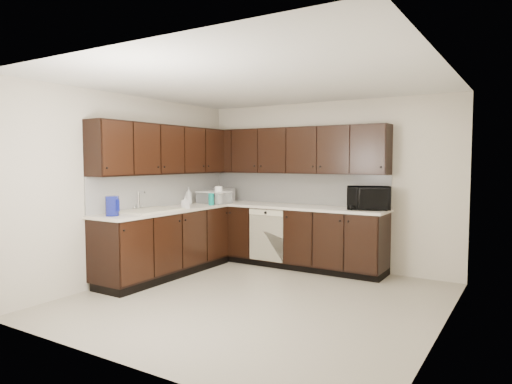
# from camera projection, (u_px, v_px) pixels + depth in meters

# --- Properties ---
(floor) EXTENTS (4.00, 4.00, 0.00)m
(floor) POSITION_uv_depth(u_px,v_px,m) (257.00, 300.00, 5.31)
(floor) COLOR #A39B87
(floor) RESTS_ON ground
(ceiling) EXTENTS (4.00, 4.00, 0.00)m
(ceiling) POSITION_uv_depth(u_px,v_px,m) (257.00, 82.00, 5.13)
(ceiling) COLOR white
(ceiling) RESTS_ON wall_back
(wall_back) EXTENTS (4.00, 0.02, 2.50)m
(wall_back) POSITION_uv_depth(u_px,v_px,m) (326.00, 185.00, 6.92)
(wall_back) COLOR beige
(wall_back) RESTS_ON floor
(wall_left) EXTENTS (0.02, 4.00, 2.50)m
(wall_left) POSITION_uv_depth(u_px,v_px,m) (133.00, 187.00, 6.26)
(wall_left) COLOR beige
(wall_left) RESTS_ON floor
(wall_right) EXTENTS (0.02, 4.00, 2.50)m
(wall_right) POSITION_uv_depth(u_px,v_px,m) (443.00, 201.00, 4.17)
(wall_right) COLOR beige
(wall_right) RESTS_ON floor
(wall_front) EXTENTS (4.00, 0.02, 2.50)m
(wall_front) POSITION_uv_depth(u_px,v_px,m) (122.00, 208.00, 3.52)
(wall_front) COLOR beige
(wall_front) RESTS_ON floor
(lower_cabinets) EXTENTS (3.00, 2.80, 0.90)m
(lower_cabinets) POSITION_uv_depth(u_px,v_px,m) (238.00, 242.00, 6.75)
(lower_cabinets) COLOR black
(lower_cabinets) RESTS_ON floor
(countertop) EXTENTS (3.03, 2.83, 0.04)m
(countertop) POSITION_uv_depth(u_px,v_px,m) (238.00, 208.00, 6.71)
(countertop) COLOR beige
(countertop) RESTS_ON lower_cabinets
(backsplash) EXTENTS (3.00, 2.80, 0.48)m
(backsplash) POSITION_uv_depth(u_px,v_px,m) (234.00, 189.00, 6.98)
(backsplash) COLOR silver
(backsplash) RESTS_ON countertop
(upper_cabinets) EXTENTS (3.00, 2.80, 0.70)m
(upper_cabinets) POSITION_uv_depth(u_px,v_px,m) (236.00, 150.00, 6.78)
(upper_cabinets) COLOR black
(upper_cabinets) RESTS_ON wall_back
(dishwasher) EXTENTS (0.58, 0.04, 0.78)m
(dishwasher) POSITION_uv_depth(u_px,v_px,m) (266.00, 232.00, 6.83)
(dishwasher) COLOR beige
(dishwasher) RESTS_ON lower_cabinets
(sink) EXTENTS (0.54, 0.82, 0.42)m
(sink) POSITION_uv_depth(u_px,v_px,m) (150.00, 216.00, 6.11)
(sink) COLOR beige
(sink) RESTS_ON countertop
(microwave) EXTENTS (0.68, 0.57, 0.32)m
(microwave) POSITION_uv_depth(u_px,v_px,m) (368.00, 198.00, 6.30)
(microwave) COLOR black
(microwave) RESTS_ON countertop
(soap_bottle_a) EXTENTS (0.09, 0.10, 0.18)m
(soap_bottle_a) POSITION_uv_depth(u_px,v_px,m) (185.00, 202.00, 6.42)
(soap_bottle_a) COLOR gray
(soap_bottle_a) RESTS_ON countertop
(soap_bottle_b) EXTENTS (0.13, 0.13, 0.27)m
(soap_bottle_b) POSITION_uv_depth(u_px,v_px,m) (189.00, 196.00, 7.06)
(soap_bottle_b) COLOR gray
(soap_bottle_b) RESTS_ON countertop
(toaster_oven) EXTENTS (0.41, 0.35, 0.22)m
(toaster_oven) POSITION_uv_depth(u_px,v_px,m) (223.00, 194.00, 7.64)
(toaster_oven) COLOR silver
(toaster_oven) RESTS_ON countertop
(storage_bin) EXTENTS (0.49, 0.38, 0.18)m
(storage_bin) POSITION_uv_depth(u_px,v_px,m) (214.00, 197.00, 7.23)
(storage_bin) COLOR white
(storage_bin) RESTS_ON countertop
(blue_pitcher) EXTENTS (0.21, 0.21, 0.24)m
(blue_pitcher) POSITION_uv_depth(u_px,v_px,m) (112.00, 206.00, 5.58)
(blue_pitcher) COLOR navy
(blue_pitcher) RESTS_ON countertop
(teal_tumbler) EXTENTS (0.09, 0.09, 0.18)m
(teal_tumbler) POSITION_uv_depth(u_px,v_px,m) (211.00, 199.00, 6.93)
(teal_tumbler) COLOR #0B8378
(teal_tumbler) RESTS_ON countertop
(paper_towel_roll) EXTENTS (0.15, 0.15, 0.27)m
(paper_towel_roll) POSITION_uv_depth(u_px,v_px,m) (219.00, 195.00, 7.18)
(paper_towel_roll) COLOR white
(paper_towel_roll) RESTS_ON countertop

